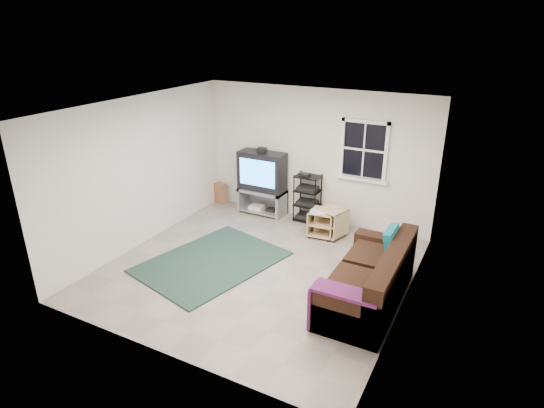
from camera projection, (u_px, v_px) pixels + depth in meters
The scene contains 8 objects.
room at pixel (363, 154), 8.27m from camera, with size 4.60×4.62×4.60m.
tv_unit at pixel (262, 178), 9.21m from camera, with size 0.96×0.48×1.40m.
av_rack at pixel (307, 201), 8.97m from camera, with size 0.49×0.36×0.98m.
side_table_left at pixel (333, 221), 8.40m from camera, with size 0.57×0.57×0.55m.
side_table_right at pixel (322, 221), 8.40m from camera, with size 0.50×0.51×0.53m.
sofa at pixel (370, 281), 6.38m from camera, with size 0.92×2.08×0.95m.
shag_rug at pixel (212, 262), 7.54m from camera, with size 1.65×2.27×0.03m, color black.
paper_bag at pixel (221, 193), 9.99m from camera, with size 0.29×0.19×0.42m, color #8B603E.
Camera 1 is at (3.18, -5.60, 3.75)m, focal length 30.00 mm.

